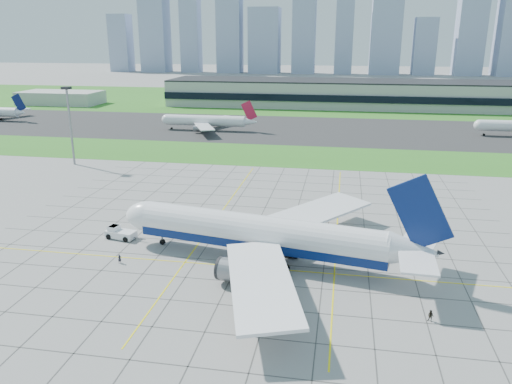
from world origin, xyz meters
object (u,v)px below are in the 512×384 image
(light_mast, at_px, (69,116))
(pushback_tug, at_px, (120,233))
(crew_near, at_px, (120,259))
(distant_jet_1, at_px, (207,121))
(airliner, at_px, (262,234))
(crew_far, at_px, (431,316))

(light_mast, xyz_separation_m, pushback_tug, (42.73, -57.88, -15.04))
(pushback_tug, bearing_deg, light_mast, 136.95)
(crew_near, xyz_separation_m, distant_jet_1, (-21.33, 138.83, 3.62))
(airliner, bearing_deg, crew_near, -156.81)
(light_mast, distance_m, pushback_tug, 73.50)
(light_mast, bearing_deg, crew_far, -38.10)
(crew_far, bearing_deg, pushback_tug, -171.04)
(crew_near, height_order, distant_jet_1, distant_jet_1)
(crew_near, distance_m, crew_far, 55.57)
(airliner, bearing_deg, pushback_tug, -179.70)
(light_mast, xyz_separation_m, crew_far, (102.52, -80.38, -15.25))
(airliner, distance_m, distant_jet_1, 141.18)
(light_mast, xyz_separation_m, distant_jet_1, (26.72, 69.39, -11.69))
(light_mast, relative_size, distant_jet_1, 0.60)
(crew_near, xyz_separation_m, crew_far, (54.48, -10.94, 0.07))
(crew_near, bearing_deg, distant_jet_1, 56.65)
(crew_near, bearing_deg, light_mast, 82.59)
(light_mast, height_order, crew_near, light_mast)
(airliner, xyz_separation_m, crew_far, (28.29, -16.83, -4.47))
(pushback_tug, distance_m, crew_near, 12.73)
(distant_jet_1, bearing_deg, crew_near, -81.27)
(light_mast, height_order, airliner, light_mast)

